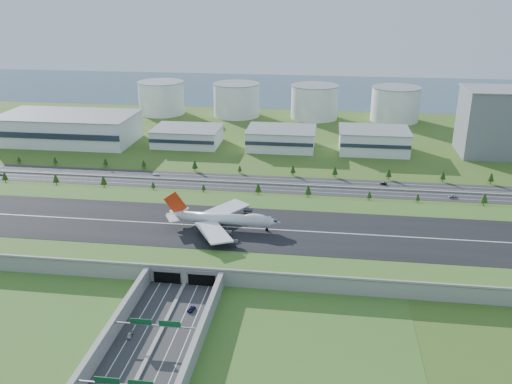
# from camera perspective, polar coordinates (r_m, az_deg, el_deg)

# --- Properties ---
(ground) EXTENTS (1200.00, 1200.00, 0.00)m
(ground) POSITION_cam_1_polar(r_m,az_deg,el_deg) (309.97, -5.16, -4.94)
(ground) COLOR #36591B
(ground) RESTS_ON ground
(airfield_deck) EXTENTS (520.00, 100.00, 9.20)m
(airfield_deck) POSITION_cam_1_polar(r_m,az_deg,el_deg) (308.12, -5.19, -4.26)
(airfield_deck) COLOR gray
(airfield_deck) RESTS_ON ground
(underpass_road) EXTENTS (38.80, 120.40, 8.00)m
(underpass_road) POSITION_cam_1_polar(r_m,az_deg,el_deg) (225.91, -10.82, -15.04)
(underpass_road) COLOR #28282B
(underpass_road) RESTS_ON ground
(sign_gantry_near) EXTENTS (38.70, 0.70, 9.80)m
(sign_gantry_near) POSITION_cam_1_polar(r_m,az_deg,el_deg) (227.26, -10.54, -13.69)
(sign_gantry_near) COLOR gray
(sign_gantry_near) RESTS_ON ground
(north_expressway) EXTENTS (560.00, 36.00, 0.12)m
(north_expressway) POSITION_cam_1_polar(r_m,az_deg,el_deg) (395.86, -2.19, 1.01)
(north_expressway) COLOR #28282B
(north_expressway) RESTS_ON ground
(tree_row) EXTENTS (500.26, 48.73, 8.49)m
(tree_row) POSITION_cam_1_polar(r_m,az_deg,el_deg) (392.40, 0.48, 1.58)
(tree_row) COLOR #3D2819
(tree_row) RESTS_ON ground
(hangar_west) EXTENTS (120.00, 60.00, 25.00)m
(hangar_west) POSITION_cam_1_polar(r_m,az_deg,el_deg) (527.65, -19.11, 6.36)
(hangar_west) COLOR silver
(hangar_west) RESTS_ON ground
(hangar_mid_a) EXTENTS (58.00, 42.00, 15.00)m
(hangar_mid_a) POSITION_cam_1_polar(r_m,az_deg,el_deg) (494.75, -7.24, 5.84)
(hangar_mid_a) COLOR silver
(hangar_mid_a) RESTS_ON ground
(hangar_mid_b) EXTENTS (58.00, 42.00, 17.00)m
(hangar_mid_b) POSITION_cam_1_polar(r_m,az_deg,el_deg) (480.21, 2.67, 5.64)
(hangar_mid_b) COLOR silver
(hangar_mid_b) RESTS_ON ground
(hangar_mid_c) EXTENTS (58.00, 42.00, 19.00)m
(hangar_mid_c) POSITION_cam_1_polar(r_m,az_deg,el_deg) (480.05, 12.26, 5.30)
(hangar_mid_c) COLOR silver
(hangar_mid_c) RESTS_ON ground
(office_tower) EXTENTS (46.00, 46.00, 55.00)m
(office_tower) POSITION_cam_1_polar(r_m,az_deg,el_deg) (497.64, 23.41, 6.75)
(office_tower) COLOR slate
(office_tower) RESTS_ON ground
(fuel_tank_a) EXTENTS (50.00, 50.00, 35.00)m
(fuel_tank_a) POSITION_cam_1_polar(r_m,az_deg,el_deg) (621.34, -9.92, 9.72)
(fuel_tank_a) COLOR silver
(fuel_tank_a) RESTS_ON ground
(fuel_tank_b) EXTENTS (50.00, 50.00, 35.00)m
(fuel_tank_b) POSITION_cam_1_polar(r_m,az_deg,el_deg) (601.62, -2.06, 9.66)
(fuel_tank_b) COLOR silver
(fuel_tank_b) RESTS_ON ground
(fuel_tank_c) EXTENTS (50.00, 50.00, 35.00)m
(fuel_tank_c) POSITION_cam_1_polar(r_m,az_deg,el_deg) (593.52, 6.17, 9.39)
(fuel_tank_c) COLOR silver
(fuel_tank_c) RESTS_ON ground
(fuel_tank_d) EXTENTS (50.00, 50.00, 35.00)m
(fuel_tank_d) POSITION_cam_1_polar(r_m,az_deg,el_deg) (597.53, 14.44, 8.94)
(fuel_tank_d) COLOR silver
(fuel_tank_d) RESTS_ON ground
(bay_water) EXTENTS (1200.00, 260.00, 0.06)m
(bay_water) POSITION_cam_1_polar(r_m,az_deg,el_deg) (766.34, 2.74, 10.76)
(bay_water) COLOR #31495E
(bay_water) RESTS_ON ground
(boeing_747) EXTENTS (66.06, 62.41, 20.42)m
(boeing_747) POSITION_cam_1_polar(r_m,az_deg,el_deg) (301.07, -3.54, -2.81)
(boeing_747) COLOR silver
(boeing_747) RESTS_ON airfield_deck
(car_0) EXTENTS (2.29, 5.09, 1.70)m
(car_0) POSITION_cam_1_polar(r_m,az_deg,el_deg) (234.84, -13.18, -14.43)
(car_0) COLOR #A8A8AC
(car_0) RESTS_ON ground
(car_2) EXTENTS (3.35, 5.42, 1.40)m
(car_2) POSITION_cam_1_polar(r_m,az_deg,el_deg) (246.68, -6.80, -12.12)
(car_2) COLOR #110D41
(car_2) RESTS_ON ground
(car_4) EXTENTS (4.05, 2.00, 1.33)m
(car_4) POSITION_cam_1_polar(r_m,az_deg,el_deg) (454.11, -25.29, 1.69)
(car_4) COLOR #5D5E62
(car_4) RESTS_ON ground
(car_5) EXTENTS (5.33, 3.15, 1.66)m
(car_5) POSITION_cam_1_polar(r_m,az_deg,el_deg) (401.80, 13.27, 0.88)
(car_5) COLOR black
(car_5) RESTS_ON ground
(car_6) EXTENTS (6.54, 3.87, 1.70)m
(car_6) POSITION_cam_1_polar(r_m,az_deg,el_deg) (390.34, 19.99, -0.45)
(car_6) COLOR #A0A0A5
(car_6) RESTS_ON ground
(car_7) EXTENTS (4.88, 2.08, 1.40)m
(car_7) POSITION_cam_1_polar(r_m,az_deg,el_deg) (417.44, -10.52, 1.84)
(car_7) COLOR white
(car_7) RESTS_ON ground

